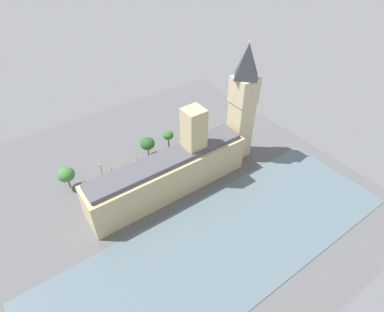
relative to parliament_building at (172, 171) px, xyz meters
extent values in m
plane|color=#565659|center=(1.99, 1.35, -9.12)|extent=(141.61, 141.61, 0.00)
cube|color=slate|center=(-32.54, 1.35, -8.99)|extent=(42.56, 127.45, 0.25)
cube|color=tan|center=(-0.01, 1.35, -1.56)|extent=(13.23, 65.65, 15.11)
cube|color=tan|center=(-0.01, -10.47, 7.33)|extent=(7.46, 7.46, 32.89)
cube|color=#4C4C54|center=(-0.01, 1.35, 6.80)|extent=(10.06, 63.02, 1.60)
cone|color=tan|center=(6.21, -28.19, 7.00)|extent=(1.20, 1.20, 2.01)
cone|color=tan|center=(6.21, -18.34, 6.98)|extent=(1.20, 1.20, 1.97)
cone|color=tan|center=(6.21, -8.50, 7.04)|extent=(1.20, 1.20, 2.10)
cone|color=tan|center=(6.21, 1.35, 7.06)|extent=(1.20, 1.20, 2.12)
cone|color=tan|center=(6.21, 11.20, 7.11)|extent=(1.20, 1.20, 2.23)
cone|color=tan|center=(6.21, 21.04, 7.32)|extent=(1.20, 1.20, 2.65)
cone|color=tan|center=(6.21, 30.89, 7.34)|extent=(1.20, 1.20, 2.69)
cube|color=#CCBA8E|center=(1.73, -36.24, 4.23)|extent=(8.10, 8.10, 26.68)
cube|color=#CCBA8E|center=(1.73, -36.24, 22.93)|extent=(8.91, 8.91, 10.73)
cylinder|color=silver|center=(6.34, -36.24, 22.93)|extent=(0.25, 6.15, 6.15)
torus|color=black|center=(6.34, -36.24, 22.93)|extent=(0.24, 6.39, 6.39)
cylinder|color=silver|center=(1.73, -40.84, 22.93)|extent=(6.15, 0.25, 6.15)
torus|color=black|center=(1.73, -40.84, 22.93)|extent=(6.39, 0.24, 6.39)
pyramid|color=#2D3338|center=(1.73, -36.24, 34.88)|extent=(8.91, 8.91, 13.17)
sphere|color=gold|center=(1.73, -36.24, 41.86)|extent=(0.80, 0.80, 0.80)
cube|color=red|center=(15.16, -17.50, -6.47)|extent=(3.60, 10.71, 4.20)
cube|color=black|center=(15.16, -17.50, -6.38)|extent=(3.61, 10.31, 0.70)
cylinder|color=black|center=(14.40, -13.72, -8.57)|extent=(0.46, 1.13, 1.10)
cylinder|color=black|center=(16.69, -13.96, -8.57)|extent=(0.46, 1.13, 1.10)
cylinder|color=black|center=(13.62, -21.03, -8.57)|extent=(0.46, 1.13, 1.10)
cylinder|color=black|center=(15.91, -21.27, -8.57)|extent=(0.46, 1.13, 1.10)
cube|color=#19472D|center=(13.26, -1.76, -8.40)|extent=(2.15, 4.91, 0.75)
cube|color=black|center=(13.28, -1.52, -7.70)|extent=(1.70, 2.79, 0.65)
cylinder|color=black|center=(13.95, -3.35, -8.78)|extent=(0.30, 0.70, 0.68)
cylinder|color=black|center=(12.34, -3.22, -8.78)|extent=(0.30, 0.70, 0.68)
cylinder|color=black|center=(14.19, -0.30, -8.78)|extent=(0.30, 0.70, 0.68)
cylinder|color=black|center=(12.58, -0.17, -8.78)|extent=(0.30, 0.70, 0.68)
cube|color=#B7B7BC|center=(13.73, 11.26, -8.40)|extent=(1.95, 4.58, 0.75)
cube|color=black|center=(13.74, 11.49, -7.70)|extent=(1.58, 2.59, 0.65)
cylinder|color=black|center=(14.46, 9.79, -8.78)|extent=(0.28, 0.69, 0.68)
cylinder|color=black|center=(12.87, 9.86, -8.78)|extent=(0.28, 0.69, 0.68)
cylinder|color=black|center=(14.59, 12.66, -8.78)|extent=(0.28, 0.69, 0.68)
cylinder|color=black|center=(13.00, 12.74, -8.78)|extent=(0.28, 0.69, 0.68)
cube|color=silver|center=(16.90, 16.49, -8.40)|extent=(2.36, 4.83, 0.75)
cube|color=black|center=(16.88, 16.26, -7.70)|extent=(1.84, 2.76, 0.65)
cylinder|color=black|center=(16.22, 18.06, -8.78)|extent=(0.32, 0.70, 0.68)
cylinder|color=black|center=(17.91, 17.88, -8.78)|extent=(0.32, 0.70, 0.68)
cylinder|color=black|center=(15.89, 15.11, -8.78)|extent=(0.32, 0.70, 0.68)
cylinder|color=black|center=(17.59, 14.92, -8.78)|extent=(0.32, 0.70, 0.68)
cube|color=gold|center=(16.72, 21.88, -8.40)|extent=(2.42, 4.97, 0.75)
cube|color=black|center=(16.69, 21.64, -7.70)|extent=(1.88, 2.84, 0.65)
cylinder|color=black|center=(16.02, 23.50, -8.78)|extent=(0.32, 0.70, 0.68)
cylinder|color=black|center=(17.75, 23.31, -8.78)|extent=(0.32, 0.70, 0.68)
cylinder|color=black|center=(15.68, 20.46, -8.78)|extent=(0.32, 0.70, 0.68)
cylinder|color=black|center=(17.41, 20.26, -8.78)|extent=(0.32, 0.70, 0.68)
cylinder|color=maroon|center=(10.21, -24.46, -8.49)|extent=(0.59, 0.59, 1.26)
sphere|color=#8C6647|center=(10.21, -24.46, -7.74)|extent=(0.24, 0.24, 0.24)
cube|color=gray|center=(10.37, -24.67, -8.42)|extent=(0.29, 0.26, 0.23)
cylinder|color=#336B60|center=(9.85, -1.25, -8.41)|extent=(0.52, 0.52, 1.42)
sphere|color=#8C6647|center=(9.85, -1.25, -7.56)|extent=(0.27, 0.27, 0.27)
cube|color=navy|center=(9.82, -1.55, -8.33)|extent=(0.34, 0.14, 0.25)
cylinder|color=gray|center=(9.49, 12.31, -8.43)|extent=(0.55, 0.55, 1.37)
sphere|color=beige|center=(9.49, 12.31, -7.62)|extent=(0.26, 0.26, 0.26)
cube|color=#336B60|center=(9.21, 12.25, -8.36)|extent=(0.17, 0.33, 0.25)
cylinder|color=brown|center=(24.03, -2.56, -7.01)|extent=(0.56, 0.56, 4.20)
ellipsoid|color=#235623|center=(24.03, -2.56, -2.50)|extent=(6.44, 6.44, 5.47)
cylinder|color=brown|center=(24.49, 33.38, -6.91)|extent=(0.56, 0.56, 4.40)
ellipsoid|color=#387533|center=(24.49, 33.38, -2.24)|extent=(6.59, 6.59, 5.60)
cylinder|color=brown|center=(23.54, -13.09, -6.50)|extent=(0.56, 0.56, 5.24)
ellipsoid|color=#2D6628|center=(23.54, -13.09, -2.05)|extent=(4.89, 4.89, 4.15)
cylinder|color=black|center=(23.85, -13.55, -6.14)|extent=(0.18, 0.18, 5.95)
sphere|color=#F2EAC6|center=(23.85, -13.55, -2.88)|extent=(0.56, 0.56, 0.56)
cylinder|color=black|center=(23.25, 20.02, -5.99)|extent=(0.18, 0.18, 6.25)
sphere|color=#F2EAC6|center=(23.25, 20.02, -2.58)|extent=(0.56, 0.56, 0.56)
camera|label=1|loc=(-77.25, 45.52, 80.55)|focal=29.20mm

